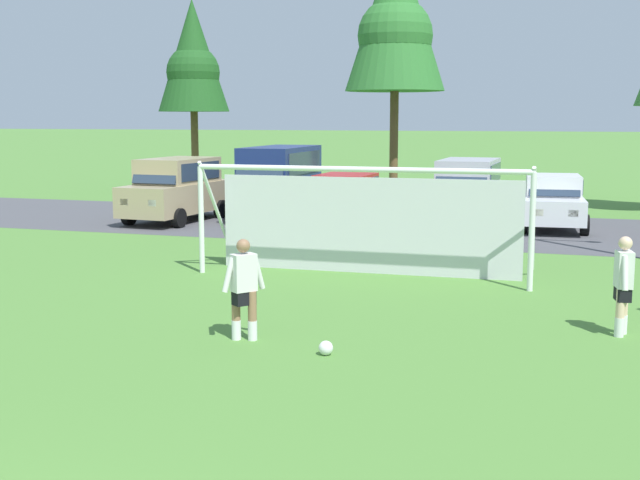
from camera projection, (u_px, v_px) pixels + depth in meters
ground_plane at (372, 267)px, 19.52m from camera, size 400.00×400.00×0.00m
parking_lot_strip at (427, 227)px, 26.53m from camera, size 52.00×8.40×0.01m
soccer_ball at (326, 348)px, 12.26m from camera, size 0.22×0.22×0.22m
soccer_goal at (365, 218)px, 18.37m from camera, size 7.46×2.12×2.57m
player_striker_near at (623, 286)px, 13.28m from camera, size 0.30×0.75×1.64m
player_defender_far at (244, 290)px, 13.00m from camera, size 0.59×0.58×1.64m
parked_car_slot_far_left at (177, 189)px, 27.97m from camera, size 2.36×4.71×2.16m
parked_car_slot_left at (279, 180)px, 28.89m from camera, size 2.24×4.82×2.52m
parked_car_slot_center_left at (345, 200)px, 26.50m from camera, size 2.13×4.25×1.72m
parked_car_slot_center at (468, 191)px, 27.16m from camera, size 2.23×4.65×2.16m
parked_car_slot_center_right at (553, 202)px, 26.08m from camera, size 2.28×4.33×1.72m
tree_left_edge at (193, 60)px, 39.51m from camera, size 3.44×3.44×9.19m
tree_mid_left at (396, 17)px, 33.75m from camera, size 4.17×4.17×11.13m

